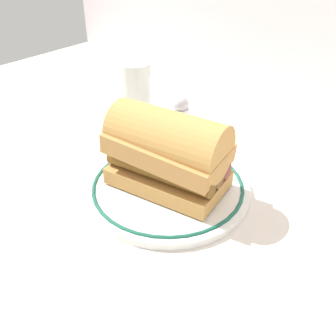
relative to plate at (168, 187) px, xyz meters
name	(u,v)px	position (x,y,z in m)	size (l,w,h in m)	color
ground_plane	(174,202)	(0.03, -0.01, -0.01)	(1.50, 1.50, 0.00)	silver
plate	(168,187)	(0.00, 0.00, 0.00)	(0.26, 0.26, 0.01)	white
sausage_sandwich	(168,151)	(0.00, 0.00, 0.07)	(0.20, 0.14, 0.12)	#C48C49
drinking_glass	(136,94)	(-0.22, 0.14, 0.04)	(0.06, 0.06, 0.12)	silver
salt_shaker	(180,114)	(-0.12, 0.16, 0.03)	(0.04, 0.04, 0.07)	white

